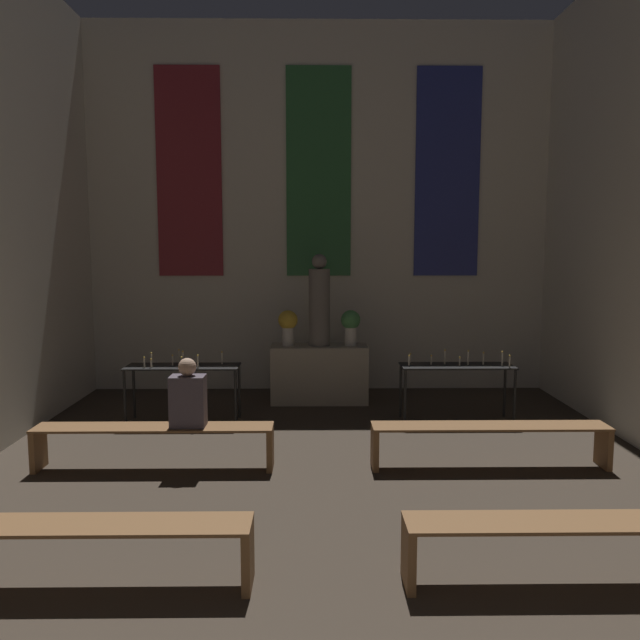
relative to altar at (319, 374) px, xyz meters
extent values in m
cube|color=silver|center=(0.00, 0.95, 2.49)|extent=(7.57, 0.12, 5.84)
cube|color=maroon|center=(-2.05, 0.87, 3.07)|extent=(1.03, 0.03, 3.27)
cube|color=#33723F|center=(0.00, 0.87, 3.07)|extent=(1.03, 0.03, 3.27)
cube|color=navy|center=(2.05, 0.87, 3.07)|extent=(1.03, 0.03, 3.27)
cube|color=#ADA38E|center=(0.00, 0.00, 0.00)|extent=(1.44, 0.57, 0.86)
cylinder|color=slate|center=(0.00, 0.00, 1.00)|extent=(0.31, 0.31, 1.14)
sphere|color=slate|center=(0.00, 0.00, 1.68)|extent=(0.22, 0.22, 0.22)
cylinder|color=beige|center=(-0.47, 0.00, 0.57)|extent=(0.18, 0.18, 0.28)
sphere|color=gold|center=(-0.47, 0.00, 0.82)|extent=(0.29, 0.29, 0.29)
cylinder|color=beige|center=(0.47, 0.00, 0.57)|extent=(0.18, 0.18, 0.28)
sphere|color=#4C9351|center=(0.47, 0.00, 0.82)|extent=(0.29, 0.29, 0.29)
cube|color=black|center=(-1.82, -1.09, 0.32)|extent=(1.49, 0.48, 0.02)
cylinder|color=black|center=(-2.54, -1.30, -0.06)|extent=(0.04, 0.04, 0.74)
cylinder|color=black|center=(-1.10, -1.30, -0.06)|extent=(0.04, 0.04, 0.74)
cylinder|color=black|center=(-2.54, -0.88, -0.06)|extent=(0.04, 0.04, 0.74)
cylinder|color=black|center=(-1.10, -0.88, -0.06)|extent=(0.04, 0.04, 0.74)
cylinder|color=silver|center=(-2.20, -1.19, 0.42)|extent=(0.02, 0.02, 0.18)
sphere|color=#F9CC4C|center=(-2.20, -1.19, 0.52)|extent=(0.02, 0.02, 0.02)
cylinder|color=silver|center=(-1.90, -0.93, 0.42)|extent=(0.02, 0.02, 0.18)
sphere|color=#F9CC4C|center=(-1.90, -0.93, 0.52)|extent=(0.02, 0.02, 0.02)
cylinder|color=silver|center=(-2.29, -1.23, 0.40)|extent=(0.02, 0.02, 0.12)
sphere|color=#F9CC4C|center=(-2.29, -1.23, 0.47)|extent=(0.02, 0.02, 0.02)
cylinder|color=silver|center=(-1.96, -1.08, 0.40)|extent=(0.02, 0.02, 0.13)
sphere|color=#F9CC4C|center=(-1.96, -1.08, 0.47)|extent=(0.02, 0.02, 0.02)
cylinder|color=silver|center=(-1.32, -0.98, 0.41)|extent=(0.02, 0.02, 0.15)
sphere|color=#F9CC4C|center=(-1.32, -0.98, 0.50)|extent=(0.02, 0.02, 0.02)
cylinder|color=silver|center=(-2.20, -1.22, 0.38)|extent=(0.02, 0.02, 0.10)
sphere|color=#F9CC4C|center=(-2.20, -1.22, 0.45)|extent=(0.02, 0.02, 0.02)
cylinder|color=silver|center=(-1.58, -1.28, 0.41)|extent=(0.02, 0.02, 0.16)
sphere|color=#F9CC4C|center=(-1.58, -1.28, 0.50)|extent=(0.02, 0.02, 0.02)
cylinder|color=silver|center=(-1.82, -1.04, 0.42)|extent=(0.02, 0.02, 0.17)
sphere|color=#F9CC4C|center=(-1.82, -1.04, 0.52)|extent=(0.02, 0.02, 0.02)
cylinder|color=silver|center=(-1.82, -1.16, 0.39)|extent=(0.02, 0.02, 0.11)
sphere|color=#F9CC4C|center=(-1.82, -1.16, 0.46)|extent=(0.02, 0.02, 0.02)
cube|color=black|center=(1.82, -1.09, 0.32)|extent=(1.49, 0.48, 0.02)
cylinder|color=black|center=(1.10, -1.30, -0.06)|extent=(0.04, 0.04, 0.74)
cylinder|color=black|center=(2.54, -1.30, -0.06)|extent=(0.04, 0.04, 0.74)
cylinder|color=black|center=(1.10, -0.88, -0.06)|extent=(0.04, 0.04, 0.74)
cylinder|color=black|center=(2.54, -0.88, -0.06)|extent=(0.04, 0.04, 0.74)
cylinder|color=silver|center=(1.48, -1.05, 0.39)|extent=(0.02, 0.02, 0.11)
sphere|color=#F9CC4C|center=(1.48, -1.05, 0.45)|extent=(0.02, 0.02, 0.02)
cylinder|color=silver|center=(2.46, -1.27, 0.41)|extent=(0.02, 0.02, 0.15)
sphere|color=#F9CC4C|center=(2.46, -1.27, 0.49)|extent=(0.02, 0.02, 0.02)
cylinder|color=silver|center=(1.84, -1.14, 0.38)|extent=(0.02, 0.02, 0.10)
sphere|color=#F9CC4C|center=(1.84, -1.14, 0.45)|extent=(0.02, 0.02, 0.02)
cylinder|color=silver|center=(2.40, -1.15, 0.42)|extent=(0.02, 0.02, 0.18)
sphere|color=#F9CC4C|center=(2.40, -1.15, 0.52)|extent=(0.02, 0.02, 0.02)
cylinder|color=silver|center=(1.67, -1.02, 0.42)|extent=(0.02, 0.02, 0.18)
sphere|color=#F9CC4C|center=(1.67, -1.02, 0.52)|extent=(0.02, 0.02, 0.02)
cylinder|color=silver|center=(1.23, -0.89, 0.39)|extent=(0.02, 0.02, 0.11)
sphere|color=#F9CC4C|center=(1.23, -0.89, 0.45)|extent=(0.02, 0.02, 0.02)
cylinder|color=silver|center=(1.17, -1.14, 0.40)|extent=(0.02, 0.02, 0.13)
sphere|color=#F9CC4C|center=(1.17, -1.14, 0.47)|extent=(0.02, 0.02, 0.02)
cylinder|color=silver|center=(2.18, -1.06, 0.41)|extent=(0.02, 0.02, 0.15)
sphere|color=#F9CC4C|center=(2.18, -1.06, 0.50)|extent=(0.02, 0.02, 0.02)
cylinder|color=silver|center=(1.97, -1.07, 0.42)|extent=(0.02, 0.02, 0.18)
sphere|color=#F9CC4C|center=(1.97, -1.07, 0.52)|extent=(0.02, 0.02, 0.02)
cube|color=brown|center=(-1.77, -5.17, 0.02)|extent=(2.49, 0.36, 0.03)
cube|color=brown|center=(-0.55, -5.17, -0.21)|extent=(0.06, 0.32, 0.43)
cube|color=brown|center=(1.77, -5.17, 0.02)|extent=(2.49, 0.36, 0.03)
cube|color=brown|center=(0.55, -5.17, -0.21)|extent=(0.06, 0.32, 0.43)
cube|color=brown|center=(-1.77, -2.86, 0.02)|extent=(2.49, 0.36, 0.03)
cube|color=brown|center=(-2.98, -2.86, -0.21)|extent=(0.06, 0.32, 0.43)
cube|color=brown|center=(-0.55, -2.86, -0.21)|extent=(0.06, 0.32, 0.43)
cube|color=brown|center=(1.77, -2.86, 0.02)|extent=(2.49, 0.36, 0.03)
cube|color=brown|center=(0.55, -2.86, -0.21)|extent=(0.06, 0.32, 0.43)
cube|color=brown|center=(2.98, -2.86, -0.21)|extent=(0.06, 0.32, 0.43)
cube|color=#564C56|center=(-1.40, -2.86, 0.30)|extent=(0.36, 0.24, 0.54)
sphere|color=tan|center=(-1.40, -2.86, 0.66)|extent=(0.19, 0.19, 0.19)
camera|label=1|loc=(-0.11, -9.22, 1.88)|focal=35.00mm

